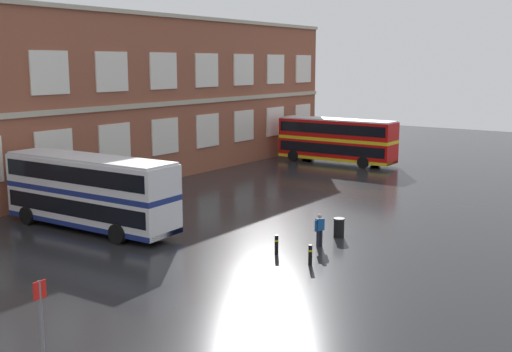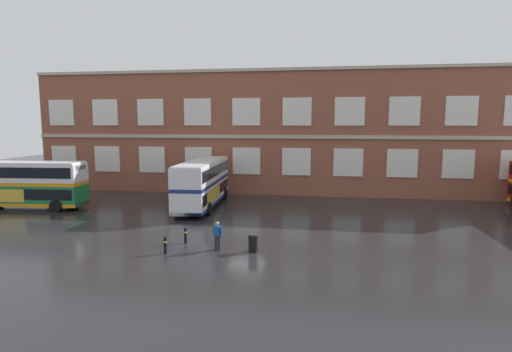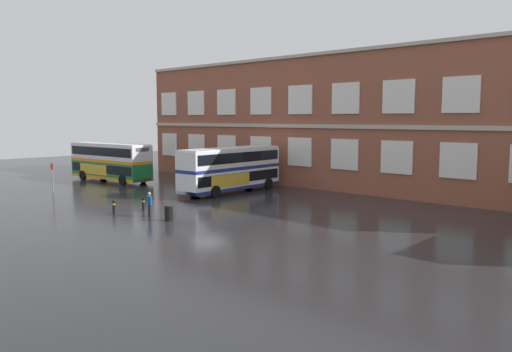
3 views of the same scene
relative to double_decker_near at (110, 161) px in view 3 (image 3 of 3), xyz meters
name	(u,v)px [view 3 (image 3 of 3)]	position (x,y,z in m)	size (l,w,h in m)	color
ground_plane	(229,206)	(20.66, -2.21, -2.15)	(120.00, 120.00, 0.00)	#232326
brick_terminal_building	(369,123)	(23.23, 13.77, 4.10)	(56.27, 8.19, 12.79)	brown
double_decker_near	(110,161)	(0.00, 0.00, 0.00)	(11.15, 3.43, 4.07)	#197038
double_decker_middle	(231,169)	(15.38, 3.09, 0.00)	(3.24, 11.11, 4.07)	silver
waiting_passenger	(150,203)	(19.77, -8.93, -1.22)	(0.63, 0.36, 1.70)	black
bus_stand_flag	(52,175)	(4.00, -8.30, -0.51)	(0.44, 0.10, 2.70)	slate
station_litter_bin	(169,213)	(21.89, -8.91, -1.63)	(0.60, 0.60, 1.03)	black
safety_bollard_west	(143,204)	(17.48, -7.87, -1.66)	(0.19, 0.19, 0.95)	black
safety_bollard_east	(114,207)	(17.01, -10.03, -1.66)	(0.19, 0.19, 0.95)	black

